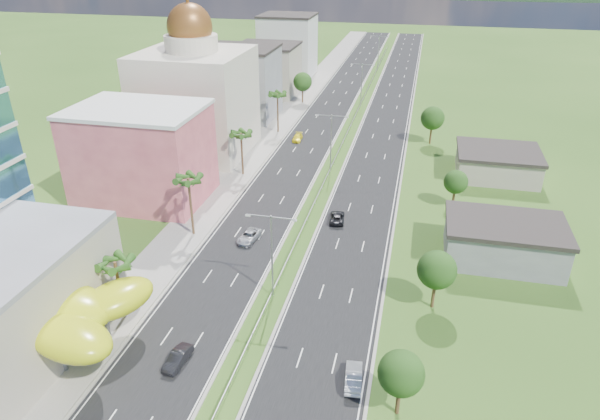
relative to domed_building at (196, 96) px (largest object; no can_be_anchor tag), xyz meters
The scene contains 31 objects.
ground 62.75m from the domed_building, 63.02° to the right, with size 500.00×500.00×0.00m, color #2D5119.
road_left 42.12m from the domed_building, 59.64° to the left, with size 11.00×260.00×0.04m, color black.
road_right 51.12m from the domed_building, 44.59° to the left, with size 11.00×260.00×0.04m, color black.
sidewalk_left 38.39m from the domed_building, 72.55° to the left, with size 7.00×260.00×0.12m, color gray.
median_guardrail 34.47m from the domed_building, 31.25° to the left, with size 0.10×216.06×0.76m.
streetlight_median_b 53.20m from the domed_building, 58.11° to the right, with size 6.04×0.25×11.00m.
streetlight_median_c 28.81m from the domed_building, 10.12° to the right, with size 6.04×0.25×11.00m.
streetlight_median_d 49.04m from the domed_building, 55.01° to the left, with size 6.04×0.25×11.00m.
streetlight_median_e 89.61m from the domed_building, 71.77° to the left, with size 6.04×0.25×11.00m.
lime_canopy 59.88m from the domed_building, 82.28° to the right, with size 18.00×15.00×7.40m.
pink_shophouse 23.32m from the domed_building, 90.00° to the right, with size 20.00×15.00×15.00m, color #B94C58.
domed_building is the anchor object (origin of this frame).
midrise_grey 25.24m from the domed_building, 87.71° to the left, with size 16.00×15.00×16.00m, color gray.
midrise_beige 47.26m from the domed_building, 88.78° to the left, with size 16.00×15.00×13.00m, color #A7A089.
midrise_white 70.05m from the domed_building, 89.18° to the left, with size 16.00×15.00×18.00m, color silver.
shed_near 64.14m from the domed_building, 28.18° to the right, with size 15.00×10.00×5.00m, color gray.
shed_far 58.72m from the domed_building, ahead, with size 14.00×12.00×4.40m, color #A7A089.
palm_tree_b 54.62m from the domed_building, 76.73° to the right, with size 3.60×3.60×8.10m.
palm_tree_c 35.40m from the domed_building, 69.25° to the right, with size 3.60×3.60×9.60m.
palm_tree_d 16.46m from the domed_building, 38.66° to the right, with size 3.60×3.60×8.60m.
palm_tree_e 19.76m from the domed_building, 50.19° to the left, with size 3.60×3.60×9.40m.
leafy_tree_lfar 42.30m from the domed_building, 72.65° to the left, with size 4.90×4.90×8.05m.
leafy_tree_ra 74.69m from the domed_building, 53.75° to the right, with size 4.20×4.20×6.90m.
leafy_tree_rb 64.00m from the domed_building, 42.46° to the right, with size 4.55×4.55×7.47m.
leafy_tree_rc 52.67m from the domed_building, 16.70° to the right, with size 3.85×3.85×6.33m.
leafy_tree_rd 48.73m from the domed_building, 18.06° to the left, with size 4.90×4.90×8.05m.
car_dark_left 63.40m from the domed_building, 69.66° to the right, with size 1.47×4.22×1.39m, color black.
car_silver_mid_left 40.56m from the domed_building, 57.42° to the right, with size 2.20×4.77×1.33m, color #9EA1A5.
car_yellow_far_left 23.46m from the domed_building, 30.22° to the left, with size 1.78×4.38×1.27m, color yellow.
car_silver_right 70.41m from the domed_building, 55.34° to the right, with size 1.60×4.59×1.51m, color #B9BCC1.
car_dark_far_right 41.89m from the domed_building, 36.71° to the right, with size 2.16×4.69×1.30m, color black.
Camera 1 is at (15.26, -41.51, 38.92)m, focal length 32.00 mm.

